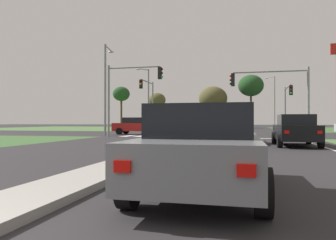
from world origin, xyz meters
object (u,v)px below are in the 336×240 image
Objects in this scene: traffic_signal_far_right at (287,100)px; pedestrian_at_median at (219,121)px; car_teal_fourth at (201,125)px; treeline_near at (121,94)px; car_beige_sixth at (206,125)px; treeline_fourth at (251,86)px; traffic_signal_far_left at (149,96)px; treeline_third at (213,99)px; car_black_third at (295,130)px; car_grey_seventh at (205,148)px; street_lamp_fourth at (274,99)px; street_lamp_third at (147,96)px; car_white_fifth at (195,126)px; traffic_signal_near_left at (128,87)px; street_lamp_second at (106,84)px; car_blue_near at (230,129)px; treeline_second at (157,100)px; traffic_signal_near_right at (276,89)px; car_red_eighth at (136,126)px.

traffic_signal_far_right is 9.29m from pedestrian_at_median.
treeline_near is at bearing -49.60° from car_teal_fourth.
treeline_fourth is (6.88, 14.74, 7.24)m from car_beige_sixth.
traffic_signal_far_left is 0.75× the size of treeline_third.
car_beige_sixth reaches higher than car_teal_fourth.
traffic_signal_far_left is (-13.25, 18.81, 3.35)m from car_black_third.
car_black_third is at bearing -79.77° from treeline_third.
pedestrian_at_median reaches higher than car_teal_fourth.
car_grey_seventh is 65.63m from treeline_near.
street_lamp_fourth is (1.27, 29.94, 2.03)m from traffic_signal_far_right.
street_lamp_third is 4.24× the size of pedestrian_at_median.
car_beige_sixth is at bearing 104.36° from car_black_third.
car_white_fifth is at bearing 115.78° from car_black_third.
car_beige_sixth is 0.73× the size of traffic_signal_near_left.
traffic_signal_far_left is 0.74× the size of street_lamp_second.
treeline_fourth is at bearing 59.18° from street_lamp_third.
car_black_third is at bearing 74.68° from car_grey_seventh.
car_black_third is 0.55× the size of street_lamp_second.
treeline_third is (-2.77, 21.87, 4.37)m from pedestrian_at_median.
street_lamp_third is at bearing 101.18° from traffic_signal_near_left.
car_teal_fourth is 9.83m from car_white_fifth.
car_blue_near is 1.01× the size of car_grey_seventh.
car_blue_near is at bearing -59.73° from traffic_signal_far_left.
pedestrian_at_median is (-2.27, 35.48, 0.54)m from car_grey_seventh.
street_lamp_third is at bearing 50.19° from car_beige_sixth.
car_teal_fourth is 18.15m from traffic_signal_near_left.
car_teal_fourth is at bearing 78.23° from traffic_signal_near_left.
car_grey_seventh is 0.60× the size of treeline_second.
treeline_near is at bearing 120.12° from car_black_third.
car_black_third is 14.10m from traffic_signal_near_left.
traffic_signal_near_right is 0.76× the size of treeline_second.
street_lamp_third is 1.01× the size of treeline_third.
traffic_signal_near_right reaches higher than traffic_signal_far_right.
traffic_signal_far_left is at bearing 138.69° from traffic_signal_near_right.
pedestrian_at_median is (1.79, 8.77, 0.52)m from car_white_fifth.
traffic_signal_near_right is at bearing 108.04° from car_beige_sixth.
traffic_signal_far_right is at bearing -67.29° from pedestrian_at_median.
street_lamp_second is 16.89m from pedestrian_at_median.
car_blue_near is 17.94m from traffic_signal_far_right.
traffic_signal_far_left is 3.16× the size of pedestrian_at_median.
traffic_signal_near_left reaches higher than car_beige_sixth.
car_teal_fourth is 7.93m from street_lamp_third.
treeline_second is (-20.39, 49.36, 4.93)m from car_black_third.
street_lamp_third is (-6.80, -1.54, 3.78)m from car_teal_fourth.
car_blue_near is at bearing -118.50° from traffic_signal_near_right.
treeline_fourth is at bearing 3.43° from treeline_third.
street_lamp_third is (-2.25, 11.19, 3.73)m from car_red_eighth.
car_white_fifth is 0.55× the size of treeline_third.
traffic_signal_near_left is 44.64m from treeline_near.
car_blue_near is at bearing -61.98° from street_lamp_third.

